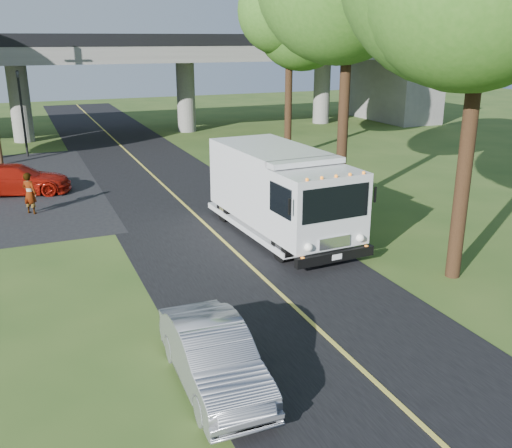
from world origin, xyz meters
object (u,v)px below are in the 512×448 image
silver_sedan (214,356)px  pedestrian (30,193)px  traffic_signal (21,105)px  step_van (280,190)px  tree_right_far (294,15)px  red_sedan (17,179)px

silver_sedan → pedestrian: bearing=102.7°
traffic_signal → step_van: traffic_signal is taller
tree_right_far → red_sedan: (-15.92, -3.09, -7.60)m
red_sedan → pedestrian: 3.68m
pedestrian → tree_right_far: bearing=-112.9°
tree_right_far → step_van: bearing=-117.9°
step_van → silver_sedan: step_van is taller
silver_sedan → step_van: bearing=57.8°
tree_right_far → pedestrian: tree_right_far is taller
silver_sedan → pedestrian: 15.08m
traffic_signal → tree_right_far: tree_right_far is taller
tree_right_far → red_sedan: 17.91m
traffic_signal → silver_sedan: size_ratio=1.26×
step_van → red_sedan: bearing=128.1°
traffic_signal → tree_right_far: 17.18m
traffic_signal → step_van: size_ratio=0.67×
step_van → red_sedan: step_van is taller
step_van → red_sedan: (-8.91, 10.15, -1.04)m
traffic_signal → pedestrian: (-0.26, -12.91, -2.31)m
traffic_signal → pedestrian: traffic_signal is taller
traffic_signal → red_sedan: size_ratio=1.07×
red_sedan → traffic_signal: bearing=8.0°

